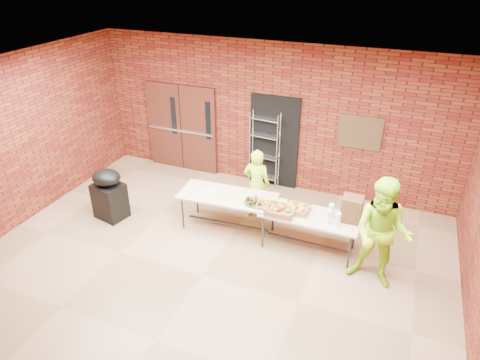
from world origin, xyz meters
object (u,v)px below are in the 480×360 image
at_px(covered_grill, 109,194).
at_px(table_right, 310,218).
at_px(table_left, 228,198).
at_px(volunteer_woman, 257,184).
at_px(wire_rack, 264,150).
at_px(volunteer_man, 382,234).
at_px(coffee_dispenser, 352,209).

bearing_deg(covered_grill, table_right, 18.68).
bearing_deg(table_left, volunteer_woman, 56.78).
distance_m(covered_grill, volunteer_woman, 2.93).
relative_size(wire_rack, volunteer_man, 0.94).
distance_m(table_right, volunteer_man, 1.34).
height_order(volunteer_woman, volunteer_man, volunteer_man).
distance_m(table_left, table_right, 1.58).
xyz_separation_m(coffee_dispenser, volunteer_woman, (-1.90, 0.54, -0.19)).
xyz_separation_m(table_right, coffee_dispenser, (0.67, 0.10, 0.28)).
xyz_separation_m(volunteer_woman, volunteer_man, (2.45, -1.11, 0.20)).
relative_size(table_left, covered_grill, 1.78).
height_order(table_left, covered_grill, covered_grill).
height_order(table_left, coffee_dispenser, coffee_dispenser).
height_order(table_right, covered_grill, covered_grill).
bearing_deg(volunteer_man, covered_grill, -171.64).
relative_size(table_left, volunteer_man, 1.00).
bearing_deg(wire_rack, table_left, -85.84).
bearing_deg(coffee_dispenser, wire_rack, 140.23).
xyz_separation_m(table_right, volunteer_woman, (-1.23, 0.64, 0.09)).
distance_m(covered_grill, volunteer_man, 5.17).
relative_size(table_left, table_right, 1.08).
bearing_deg(table_left, coffee_dispenser, -1.50).
xyz_separation_m(table_left, table_right, (1.58, -0.02, -0.04)).
bearing_deg(volunteer_woman, coffee_dispenser, 160.38).
relative_size(table_left, coffee_dispenser, 4.17).
bearing_deg(covered_grill, table_left, 23.60).
height_order(covered_grill, volunteer_man, volunteer_man).
bearing_deg(coffee_dispenser, volunteer_man, -46.37).
bearing_deg(covered_grill, volunteer_woman, 34.14).
bearing_deg(volunteer_woman, wire_rack, -81.37).
xyz_separation_m(table_right, covered_grill, (-3.94, -0.46, -0.12)).
height_order(table_left, table_right, table_left).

